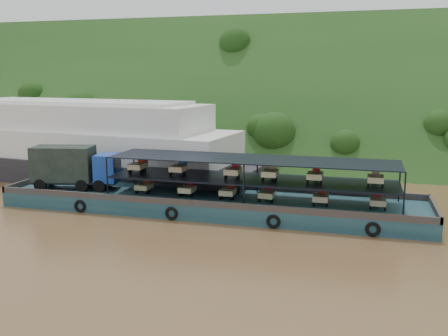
# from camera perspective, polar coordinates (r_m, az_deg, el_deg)

# --- Properties ---
(ground) EXTENTS (160.00, 160.00, 0.00)m
(ground) POSITION_cam_1_polar(r_m,az_deg,el_deg) (40.46, 1.59, -5.36)
(ground) COLOR brown
(ground) RESTS_ON ground
(hillside) EXTENTS (140.00, 39.60, 39.60)m
(hillside) POSITION_cam_1_polar(r_m,az_deg,el_deg) (75.17, 8.28, 2.01)
(hillside) COLOR #173412
(hillside) RESTS_ON ground
(cargo_barge) EXTENTS (35.00, 7.18, 4.97)m
(cargo_barge) POSITION_cam_1_polar(r_m,az_deg,el_deg) (41.78, -3.61, -3.09)
(cargo_barge) COLOR #12323F
(cargo_barge) RESTS_ON ground
(passenger_ferry) EXTENTS (42.51, 15.06, 8.42)m
(passenger_ferry) POSITION_cam_1_polar(r_m,az_deg,el_deg) (56.74, -16.33, 2.62)
(passenger_ferry) COLOR black
(passenger_ferry) RESTS_ON ground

